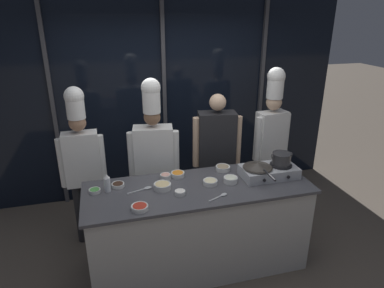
# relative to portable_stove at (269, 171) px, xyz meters

# --- Properties ---
(ground_plane) EXTENTS (24.00, 24.00, 0.00)m
(ground_plane) POSITION_rel_portable_stove_xyz_m (-0.76, -0.02, -1.00)
(ground_plane) COLOR brown
(window_wall_back) EXTENTS (5.10, 0.09, 2.70)m
(window_wall_back) POSITION_rel_portable_stove_xyz_m (-0.76, 1.74, 0.35)
(window_wall_back) COLOR black
(window_wall_back) RESTS_ON ground_plane
(demo_counter) EXTENTS (2.22, 0.78, 0.94)m
(demo_counter) POSITION_rel_portable_stove_xyz_m (-0.76, -0.02, -0.53)
(demo_counter) COLOR beige
(demo_counter) RESTS_ON ground_plane
(portable_stove) EXTENTS (0.57, 0.33, 0.12)m
(portable_stove) POSITION_rel_portable_stove_xyz_m (0.00, 0.00, 0.00)
(portable_stove) COLOR #B2B5BA
(portable_stove) RESTS_ON demo_counter
(frying_pan) EXTENTS (0.30, 0.52, 0.05)m
(frying_pan) POSITION_rel_portable_stove_xyz_m (-0.13, -0.00, 0.09)
(frying_pan) COLOR #38332D
(frying_pan) RESTS_ON portable_stove
(stock_pot) EXTENTS (0.22, 0.19, 0.13)m
(stock_pot) POSITION_rel_portable_stove_xyz_m (0.13, 0.00, 0.13)
(stock_pot) COLOR #333335
(stock_pot) RESTS_ON portable_stove
(squeeze_bottle_clear) EXTENTS (0.06, 0.06, 0.18)m
(squeeze_bottle_clear) POSITION_rel_portable_stove_xyz_m (-1.62, 0.11, 0.03)
(squeeze_bottle_clear) COLOR white
(squeeze_bottle_clear) RESTS_ON demo_counter
(prep_bowl_shrimp) EXTENTS (0.11, 0.11, 0.06)m
(prep_bowl_shrimp) POSITION_rel_portable_stove_xyz_m (-1.04, 0.21, -0.02)
(prep_bowl_shrimp) COLOR white
(prep_bowl_shrimp) RESTS_ON demo_counter
(prep_bowl_scallions) EXTENTS (0.11, 0.11, 0.03)m
(prep_bowl_scallions) POSITION_rel_portable_stove_xyz_m (-1.74, 0.12, -0.04)
(prep_bowl_scallions) COLOR white
(prep_bowl_scallions) RESTS_ON demo_counter
(prep_bowl_noodles) EXTENTS (0.14, 0.14, 0.05)m
(prep_bowl_noodles) POSITION_rel_portable_stove_xyz_m (-0.63, -0.01, -0.03)
(prep_bowl_noodles) COLOR white
(prep_bowl_noodles) RESTS_ON demo_counter
(prep_bowl_rice) EXTENTS (0.10, 0.10, 0.04)m
(prep_bowl_rice) POSITION_rel_portable_stove_xyz_m (-0.97, -0.13, -0.03)
(prep_bowl_rice) COLOR white
(prep_bowl_rice) RESTS_ON demo_counter
(prep_bowl_soy_glaze) EXTENTS (0.13, 0.13, 0.04)m
(prep_bowl_soy_glaze) POSITION_rel_portable_stove_xyz_m (-1.52, 0.18, -0.04)
(prep_bowl_soy_glaze) COLOR white
(prep_bowl_soy_glaze) RESTS_ON demo_counter
(prep_bowl_bean_sprouts) EXTENTS (0.14, 0.14, 0.06)m
(prep_bowl_bean_sprouts) POSITION_rel_portable_stove_xyz_m (-0.43, -0.02, -0.02)
(prep_bowl_bean_sprouts) COLOR white
(prep_bowl_bean_sprouts) RESTS_ON demo_counter
(prep_bowl_ginger) EXTENTS (0.17, 0.17, 0.06)m
(prep_bowl_ginger) POSITION_rel_portable_stove_xyz_m (-1.11, 0.02, -0.02)
(prep_bowl_ginger) COLOR white
(prep_bowl_ginger) RESTS_ON demo_counter
(prep_bowl_carrots) EXTENTS (0.14, 0.14, 0.05)m
(prep_bowl_carrots) POSITION_rel_portable_stove_xyz_m (-0.91, 0.24, -0.03)
(prep_bowl_carrots) COLOR white
(prep_bowl_carrots) RESTS_ON demo_counter
(prep_bowl_mushrooms) EXTENTS (0.16, 0.16, 0.05)m
(prep_bowl_mushrooms) POSITION_rel_portable_stove_xyz_m (-0.41, 0.26, -0.03)
(prep_bowl_mushrooms) COLOR white
(prep_bowl_mushrooms) RESTS_ON demo_counter
(prep_bowl_chili_flakes) EXTENTS (0.15, 0.15, 0.04)m
(prep_bowl_chili_flakes) POSITION_rel_portable_stove_xyz_m (-1.36, -0.29, -0.03)
(prep_bowl_chili_flakes) COLOR white
(prep_bowl_chili_flakes) RESTS_ON demo_counter
(serving_spoon_slotted) EXTENTS (0.25, 0.11, 0.02)m
(serving_spoon_slotted) POSITION_rel_portable_stove_xyz_m (-1.28, 0.05, -0.05)
(serving_spoon_slotted) COLOR #B2B5BA
(serving_spoon_slotted) RESTS_ON demo_counter
(serving_spoon_solid) EXTENTS (0.21, 0.12, 0.02)m
(serving_spoon_solid) POSITION_rel_portable_stove_xyz_m (-0.61, -0.26, -0.05)
(serving_spoon_solid) COLOR #B2B5BA
(serving_spoon_solid) RESTS_ON demo_counter
(chef_head) EXTENTS (0.49, 0.20, 1.83)m
(chef_head) POSITION_rel_portable_stove_xyz_m (-1.86, 0.72, 0.08)
(chef_head) COLOR #232326
(chef_head) RESTS_ON ground_plane
(chef_sous) EXTENTS (0.56, 0.28, 1.89)m
(chef_sous) POSITION_rel_portable_stove_xyz_m (-1.09, 0.64, 0.08)
(chef_sous) COLOR #4C4C51
(chef_sous) RESTS_ON ground_plane
(person_guest) EXTENTS (0.57, 0.29, 1.67)m
(person_guest) POSITION_rel_portable_stove_xyz_m (-0.34, 0.69, 0.01)
(person_guest) COLOR #232326
(person_guest) RESTS_ON ground_plane
(chef_line) EXTENTS (0.48, 0.24, 1.93)m
(chef_line) POSITION_rel_portable_stove_xyz_m (0.37, 0.70, 0.16)
(chef_line) COLOR #4C4C51
(chef_line) RESTS_ON ground_plane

